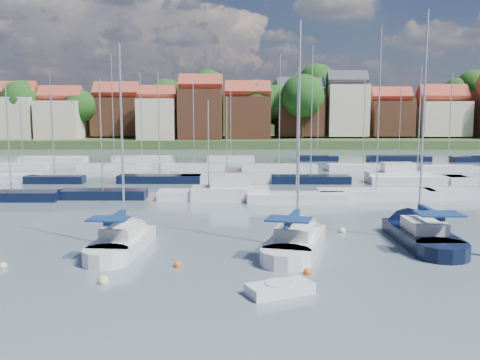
{
  "coord_description": "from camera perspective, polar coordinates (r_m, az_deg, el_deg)",
  "views": [
    {
      "loc": [
        -4.12,
        -28.3,
        8.18
      ],
      "look_at": [
        -4.36,
        14.0,
        2.62
      ],
      "focal_mm": 40.0,
      "sensor_mm": 36.0,
      "label": 1
    }
  ],
  "objects": [
    {
      "name": "tender",
      "position": [
        24.42,
        4.25,
        -11.5
      ],
      "size": [
        3.24,
        2.45,
        0.63
      ],
      "rotation": [
        0.0,
        0.0,
        0.42
      ],
      "color": "silver",
      "rests_on": "ground"
    },
    {
      "name": "buoy_c",
      "position": [
        28.57,
        -6.66,
        -9.2
      ],
      "size": [
        0.42,
        0.42,
        0.42
      ],
      "primitive_type": "sphere",
      "color": "#D85914",
      "rests_on": "ground"
    },
    {
      "name": "ground",
      "position": [
        68.91,
        3.74,
        0.66
      ],
      "size": [
        260.0,
        260.0,
        0.0
      ],
      "primitive_type": "plane",
      "color": "#43525B",
      "rests_on": "ground"
    },
    {
      "name": "marina_field",
      "position": [
        64.21,
        5.7,
        0.53
      ],
      "size": [
        79.62,
        41.41,
        15.93
      ],
      "color": "silver",
      "rests_on": "ground"
    },
    {
      "name": "buoy_a",
      "position": [
        30.8,
        -23.93,
        -8.57
      ],
      "size": [
        0.41,
        0.41,
        0.41
      ],
      "primitive_type": "sphere",
      "color": "beige",
      "rests_on": "ground"
    },
    {
      "name": "buoy_e",
      "position": [
        36.71,
        10.84,
        -5.52
      ],
      "size": [
        0.48,
        0.48,
        0.48
      ],
      "primitive_type": "sphere",
      "color": "beige",
      "rests_on": "ground"
    },
    {
      "name": "buoy_b",
      "position": [
        26.63,
        -14.35,
        -10.64
      ],
      "size": [
        0.54,
        0.54,
        0.54
      ],
      "primitive_type": "sphere",
      "color": "beige",
      "rests_on": "ground"
    },
    {
      "name": "far_shore_town",
      "position": [
        161.13,
        2.59,
        6.22
      ],
      "size": [
        212.46,
        90.0,
        22.27
      ],
      "color": "#375028",
      "rests_on": "ground"
    },
    {
      "name": "sailboat_navy",
      "position": [
        36.32,
        18.07,
        -5.32
      ],
      "size": [
        3.09,
        11.11,
        15.35
      ],
      "rotation": [
        0.0,
        0.0,
        1.59
      ],
      "color": "black",
      "rests_on": "ground"
    },
    {
      "name": "sailboat_centre",
      "position": [
        32.94,
        6.31,
        -6.29
      ],
      "size": [
        5.38,
        10.88,
        14.35
      ],
      "rotation": [
        0.0,
        0.0,
        1.31
      ],
      "color": "silver",
      "rests_on": "ground"
    },
    {
      "name": "buoy_d",
      "position": [
        27.41,
        7.19,
        -9.93
      ],
      "size": [
        0.41,
        0.41,
        0.41
      ],
      "primitive_type": "sphere",
      "color": "#D85914",
      "rests_on": "ground"
    },
    {
      "name": "sailboat_left",
      "position": [
        33.17,
        -11.93,
        -6.3
      ],
      "size": [
        3.26,
        9.6,
        12.91
      ],
      "rotation": [
        0.0,
        0.0,
        1.49
      ],
      "color": "silver",
      "rests_on": "ground"
    }
  ]
}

